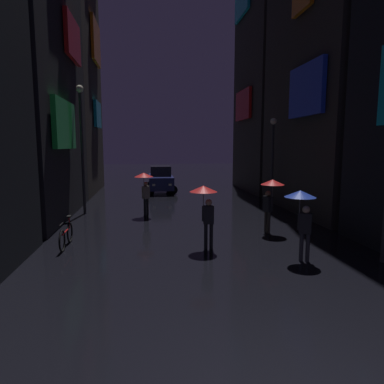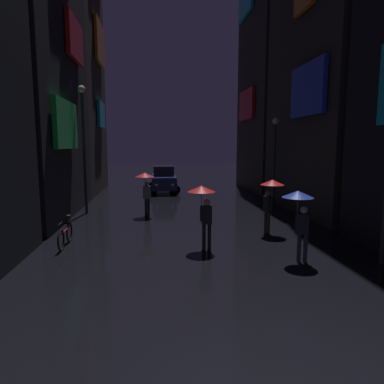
{
  "view_description": "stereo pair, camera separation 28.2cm",
  "coord_description": "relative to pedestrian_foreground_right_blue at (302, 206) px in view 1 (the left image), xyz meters",
  "views": [
    {
      "loc": [
        -1.84,
        -3.67,
        3.41
      ],
      "look_at": [
        0.0,
        10.36,
        1.48
      ],
      "focal_mm": 32.0,
      "sensor_mm": 36.0,
      "label": 1
    },
    {
      "loc": [
        -1.56,
        -3.71,
        3.41
      ],
      "look_at": [
        0.0,
        10.36,
        1.48
      ],
      "focal_mm": 32.0,
      "sensor_mm": 36.0,
      "label": 2
    }
  ],
  "objects": [
    {
      "name": "pedestrian_foreground_right_blue",
      "position": [
        0.0,
        0.0,
        0.0
      ],
      "size": [
        0.9,
        0.9,
        2.12
      ],
      "color": "#2D2D38",
      "rests_on": "ground"
    },
    {
      "name": "car_distant",
      "position": [
        -3.49,
        15.78,
        -0.74
      ],
      "size": [
        2.26,
        4.16,
        1.92
      ],
      "color": "navy",
      "rests_on": "ground"
    },
    {
      "name": "building_left_mid",
      "position": [
        -10.09,
        7.86,
        7.88
      ],
      "size": [
        4.25,
        8.97,
        19.09
      ],
      "color": "black",
      "rests_on": "ground"
    },
    {
      "name": "pedestrian_foreground_left_red",
      "position": [
        0.26,
        3.24,
        0.0
      ],
      "size": [
        0.9,
        0.9,
        2.12
      ],
      "color": "#38332D",
      "rests_on": "ground"
    },
    {
      "name": "bicycle_parked_at_storefront",
      "position": [
        -7.21,
        2.41,
        -1.28
      ],
      "size": [
        0.12,
        1.82,
        0.96
      ],
      "color": "black",
      "rests_on": "ground"
    },
    {
      "name": "pedestrian_near_crossing_red",
      "position": [
        -4.59,
        7.18,
        0.0
      ],
      "size": [
        0.9,
        0.9,
        2.12
      ],
      "color": "black",
      "rests_on": "ground"
    },
    {
      "name": "pedestrian_midstreet_left_red",
      "position": [
        -2.6,
        1.54,
        0.0
      ],
      "size": [
        0.9,
        0.9,
        2.12
      ],
      "color": "black",
      "rests_on": "ground"
    },
    {
      "name": "building_left_far",
      "position": [
        -10.09,
        16.41,
        8.69
      ],
      "size": [
        4.25,
        8.06,
        20.7
      ],
      "color": "#2D2826",
      "rests_on": "ground"
    },
    {
      "name": "building_right_far",
      "position": [
        4.88,
        15.98,
        8.6
      ],
      "size": [
        4.25,
        7.2,
        20.53
      ],
      "color": "#33302D",
      "rests_on": "ground"
    },
    {
      "name": "streetlamp_right_far",
      "position": [
        2.39,
        8.84,
        1.44
      ],
      "size": [
        0.36,
        0.36,
        4.89
      ],
      "color": "#2D2D33",
      "rests_on": "ground"
    },
    {
      "name": "streetlamp_left_far",
      "position": [
        -7.61,
        8.21,
        2.2
      ],
      "size": [
        0.36,
        0.36,
        6.29
      ],
      "color": "#2D2D33",
      "rests_on": "ground"
    }
  ]
}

